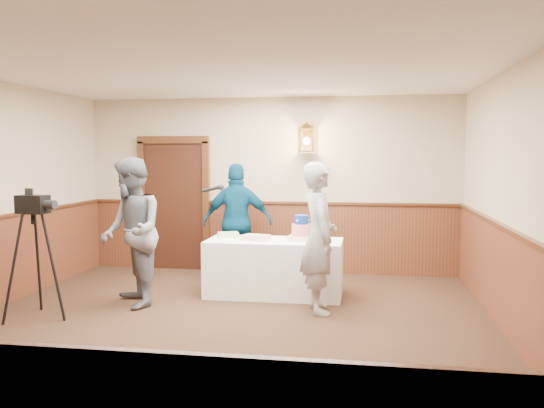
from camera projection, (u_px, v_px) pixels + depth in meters
The scene contains 10 objects.
ground at pixel (215, 338), 5.93m from camera, with size 7.00×7.00×0.00m, color black.
room_shell at pixel (220, 188), 6.25m from camera, with size 6.02×7.02×2.81m.
display_table at pixel (274, 268), 7.71m from camera, with size 1.80×0.80×0.75m, color white.
tiered_cake at pixel (302, 230), 7.64m from camera, with size 0.36×0.36×0.34m.
sheet_cake_yellow at pixel (255, 238), 7.67m from camera, with size 0.33×0.26×0.07m, color #FFDA98.
sheet_cake_green at pixel (228, 235), 7.96m from camera, with size 0.28×0.22×0.06m, color #A8D496.
interviewer at pixel (131, 232), 7.11m from camera, with size 1.61×1.14×1.86m.
baker at pixel (319, 238), 6.85m from camera, with size 0.66×0.43×1.80m, color #9C9CA2.
assistant_p at pixel (238, 222), 8.64m from camera, with size 1.03×0.43×1.76m, color navy.
tv_camera_rig at pixel (35, 263), 6.59m from camera, with size 0.56×0.52×1.43m.
Camera 1 is at (1.51, -5.62, 1.88)m, focal length 38.00 mm.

